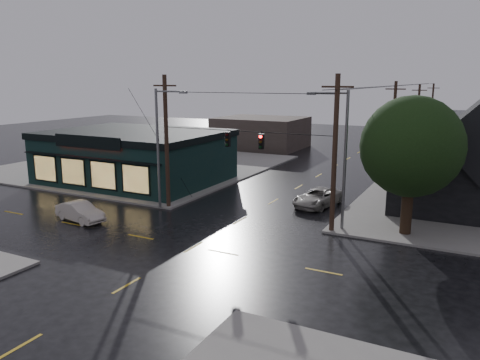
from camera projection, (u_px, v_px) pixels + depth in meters
The scene contains 15 objects.
ground_plane at pixel (194, 247), 27.89m from camera, with size 160.00×160.00×0.00m, color black.
sidewalk_nw at pixel (142, 165), 54.21m from camera, with size 28.00×28.00×0.15m, color gray.
pizza_shop at pixel (135, 156), 45.32m from camera, with size 16.30×12.34×4.90m.
corner_tree at pixel (412, 147), 28.79m from camera, with size 6.28×6.28×8.74m.
utility_pole_nw at pixel (169, 208), 36.45m from camera, with size 2.00×0.32×10.15m, color black, non-canonical shape.
utility_pole_ne at pixel (331, 232), 30.63m from camera, with size 2.00×0.32×10.15m, color black, non-canonical shape.
utility_pole_far_a at pixel (390, 174), 49.33m from camera, with size 2.00×0.32×9.65m, color black, non-canonical shape.
utility_pole_far_b at pixel (415, 150), 66.71m from camera, with size 2.00×0.32×9.15m, color black, non-canonical shape.
utility_pole_far_c at pixel (429, 135), 84.10m from camera, with size 2.00×0.32×9.15m, color black, non-canonical shape.
span_signal_assembly at pixel (244, 140), 32.30m from camera, with size 13.00×0.48×1.23m.
streetlight_nw at pixel (160, 209), 35.98m from camera, with size 5.40×0.30×9.15m, color slate, non-canonical shape.
streetlight_ne at pixel (342, 230), 31.02m from camera, with size 5.40×0.30×9.15m, color slate, non-canonical shape.
bg_building_west at pixel (261, 133), 68.47m from camera, with size 12.00×10.00×4.40m, color #382F29.
sedan_cream at pixel (80, 212), 32.87m from camera, with size 1.43×4.11×1.36m, color beige.
suv_silver at pixel (318, 197), 36.78m from camera, with size 2.33×5.04×1.40m, color gray.
Camera 1 is at (14.55, -22.24, 9.77)m, focal length 35.00 mm.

